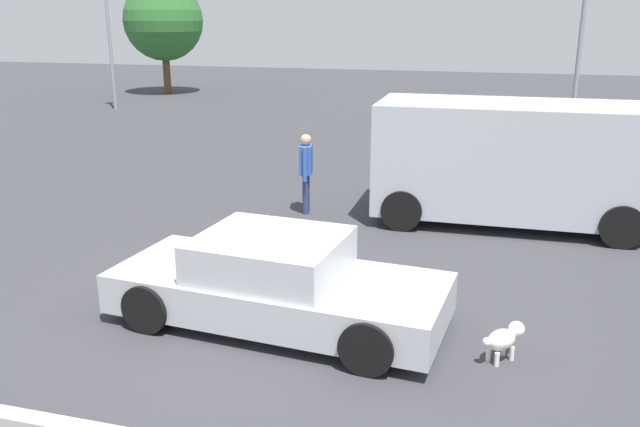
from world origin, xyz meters
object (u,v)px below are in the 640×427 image
dog (504,338)px  pedestrian (306,167)px  sedan_foreground (277,283)px  van_white (511,159)px  light_post_near (107,9)px

dog → pedestrian: pedestrian is taller
sedan_foreground → pedestrian: 4.98m
sedan_foreground → van_white: bearing=66.8°
pedestrian → light_post_near: size_ratio=0.27×
pedestrian → van_white: bearing=-5.0°
dog → light_post_near: size_ratio=0.09×
van_white → pedestrian: (-3.91, -0.42, -0.29)m
light_post_near → dog: bearing=-47.4°
van_white → light_post_near: (-15.90, 11.77, 2.82)m
dog → pedestrian: (-3.91, 5.08, 0.67)m
van_white → pedestrian: 3.95m
dog → van_white: (0.00, 5.51, 0.96)m
light_post_near → sedan_foreground: bearing=-52.6°
sedan_foreground → light_post_near: size_ratio=0.75×
sedan_foreground → light_post_near: 21.75m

